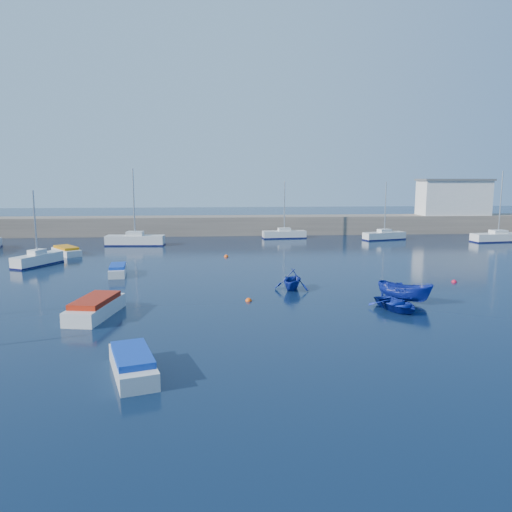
{
  "coord_description": "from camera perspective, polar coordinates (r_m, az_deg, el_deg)",
  "views": [
    {
      "loc": [
        -5.06,
        -25.47,
        8.28
      ],
      "look_at": [
        -1.71,
        16.03,
        1.6
      ],
      "focal_mm": 35.0,
      "sensor_mm": 36.0,
      "label": 1
    }
  ],
  "objects": [
    {
      "name": "buoy_3",
      "position": [
        51.83,
        -3.42,
        -0.09
      ],
      "size": [
        0.47,
        0.47,
        0.47
      ],
      "primitive_type": "sphere",
      "color": "#FC500D",
      "rests_on": "ground"
    },
    {
      "name": "sailboat_7",
      "position": [
        67.82,
        14.44,
        2.29
      ],
      "size": [
        5.93,
        3.08,
        7.56
      ],
      "rotation": [
        0.0,
        0.0,
        1.84
      ],
      "color": "silver",
      "rests_on": "ground"
    },
    {
      "name": "sailboat_3",
      "position": [
        50.91,
        -23.69,
        -0.34
      ],
      "size": [
        3.58,
        5.27,
        7.0
      ],
      "rotation": [
        0.0,
        0.0,
        -0.46
      ],
      "color": "silver",
      "rests_on": "ground"
    },
    {
      "name": "harbor_office",
      "position": [
        79.67,
        21.64,
        6.19
      ],
      "size": [
        10.0,
        4.0,
        5.0
      ],
      "primitive_type": "cube",
      "color": "silver",
      "rests_on": "back_wall"
    },
    {
      "name": "motorboat_0",
      "position": [
        31.37,
        -17.88,
        -5.62
      ],
      "size": [
        2.71,
        5.38,
        1.15
      ],
      "rotation": [
        0.0,
        0.0,
        -0.19
      ],
      "color": "silver",
      "rests_on": "ground"
    },
    {
      "name": "back_wall",
      "position": [
        71.99,
        -0.56,
        3.55
      ],
      "size": [
        96.0,
        4.5,
        2.6
      ],
      "primitive_type": "cube",
      "color": "#77695A",
      "rests_on": "ground"
    },
    {
      "name": "sailboat_8",
      "position": [
        70.83,
        25.92,
        1.96
      ],
      "size": [
        7.04,
        2.78,
        8.95
      ],
      "rotation": [
        0.0,
        0.0,
        1.7
      ],
      "color": "silver",
      "rests_on": "ground"
    },
    {
      "name": "buoy_0",
      "position": [
        33.56,
        -0.84,
        -5.17
      ],
      "size": [
        0.44,
        0.44,
        0.44
      ],
      "primitive_type": "sphere",
      "color": "#FC500D",
      "rests_on": "ground"
    },
    {
      "name": "sailboat_5",
      "position": [
        62.1,
        -13.64,
        1.81
      ],
      "size": [
        7.05,
        2.43,
        9.17
      ],
      "rotation": [
        0.0,
        0.0,
        1.5
      ],
      "color": "silver",
      "rests_on": "ground"
    },
    {
      "name": "dinghy_left",
      "position": [
        36.76,
        4.16,
        -2.69
      ],
      "size": [
        3.42,
        3.65,
        1.55
      ],
      "primitive_type": "imported",
      "rotation": [
        0.0,
        0.0,
        -0.37
      ],
      "color": "navy",
      "rests_on": "ground"
    },
    {
      "name": "motorboat_1",
      "position": [
        43.75,
        -15.52,
        -1.56
      ],
      "size": [
        1.73,
        3.83,
        0.91
      ],
      "rotation": [
        0.0,
        0.0,
        0.12
      ],
      "color": "silver",
      "rests_on": "ground"
    },
    {
      "name": "ground",
      "position": [
        27.25,
        6.38,
        -8.63
      ],
      "size": [
        220.0,
        220.0,
        0.0
      ],
      "primitive_type": "plane",
      "color": "#0B1A32",
      "rests_on": "ground"
    },
    {
      "name": "motorboat_2",
      "position": [
        56.57,
        -20.86,
        0.55
      ],
      "size": [
        3.96,
        4.6,
        0.93
      ],
      "rotation": [
        0.0,
        0.0,
        0.63
      ],
      "color": "silver",
      "rests_on": "ground"
    },
    {
      "name": "sailboat_6",
      "position": [
        67.41,
        3.24,
        2.52
      ],
      "size": [
        5.91,
        2.14,
        7.65
      ],
      "rotation": [
        0.0,
        0.0,
        1.66
      ],
      "color": "silver",
      "rests_on": "ground"
    },
    {
      "name": "motorboat_3",
      "position": [
        22.08,
        -13.92,
        -11.85
      ],
      "size": [
        2.72,
        4.6,
        1.02
      ],
      "rotation": [
        0.0,
        0.0,
        0.29
      ],
      "color": "silver",
      "rests_on": "ground"
    },
    {
      "name": "dinghy_center",
      "position": [
        32.5,
        15.74,
        -5.32
      ],
      "size": [
        3.41,
        4.11,
        0.74
      ],
      "primitive_type": "imported",
      "rotation": [
        0.0,
        0.0,
        0.28
      ],
      "color": "navy",
      "rests_on": "ground"
    },
    {
      "name": "buoy_1",
      "position": [
        42.38,
        21.71,
        -2.81
      ],
      "size": [
        0.42,
        0.42,
        0.42
      ],
      "primitive_type": "sphere",
      "color": "red",
      "rests_on": "ground"
    },
    {
      "name": "dinghy_right",
      "position": [
        34.42,
        16.63,
        -3.98
      ],
      "size": [
        3.74,
        3.36,
        1.42
      ],
      "primitive_type": "imported",
      "rotation": [
        0.0,
        0.0,
        0.9
      ],
      "color": "navy",
      "rests_on": "ground"
    }
  ]
}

